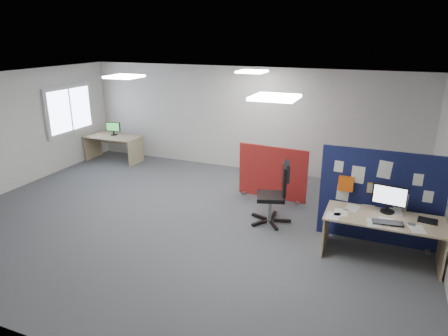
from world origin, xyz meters
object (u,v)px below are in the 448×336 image
(navy_divider, at_px, (378,198))
(red_divider, at_px, (272,173))
(office_chair, at_px, (277,190))
(monitor_main, at_px, (389,198))
(main_desk, at_px, (383,226))
(monitor_second, at_px, (113,128))
(second_desk, at_px, (114,142))

(navy_divider, bearing_deg, red_divider, 150.94)
(office_chair, bearing_deg, monitor_main, -28.90)
(monitor_main, bearing_deg, main_desk, -93.10)
(monitor_main, height_order, monitor_second, monitor_main)
(red_divider, relative_size, second_desk, 1.01)
(monitor_main, bearing_deg, office_chair, 176.67)
(main_desk, height_order, second_desk, same)
(main_desk, relative_size, monitor_main, 3.40)
(navy_divider, distance_m, office_chair, 1.79)
(navy_divider, relative_size, red_divider, 1.28)
(second_desk, distance_m, office_chair, 5.77)
(office_chair, bearing_deg, red_divider, 92.49)
(navy_divider, height_order, second_desk, navy_divider)
(navy_divider, relative_size, monitor_main, 3.79)
(main_desk, distance_m, second_desk, 7.75)
(main_desk, height_order, red_divider, red_divider)
(second_desk, xyz_separation_m, monitor_second, (-0.03, 0.06, 0.39))
(main_desk, bearing_deg, navy_divider, 102.51)
(main_desk, xyz_separation_m, red_divider, (-2.33, 1.76, 0.02))
(main_desk, bearing_deg, office_chair, 162.88)
(monitor_main, height_order, red_divider, monitor_main)
(main_desk, xyz_separation_m, second_desk, (-7.26, 2.72, -0.01))
(main_desk, xyz_separation_m, office_chair, (-1.90, 0.58, 0.12))
(monitor_main, distance_m, red_divider, 2.86)
(monitor_second, height_order, office_chair, office_chair)
(navy_divider, height_order, monitor_main, navy_divider)
(monitor_second, bearing_deg, navy_divider, -29.97)
(navy_divider, height_order, main_desk, navy_divider)
(red_divider, xyz_separation_m, office_chair, (0.43, -1.17, 0.11))
(navy_divider, distance_m, monitor_second, 7.52)
(office_chair, bearing_deg, second_desk, 140.77)
(main_desk, height_order, office_chair, office_chair)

